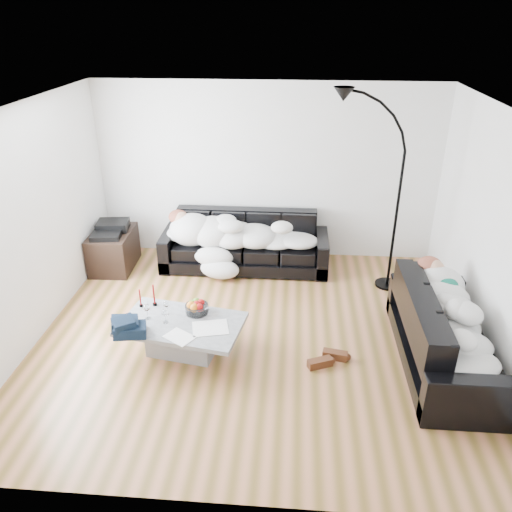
# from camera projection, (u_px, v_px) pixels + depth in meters

# --- Properties ---
(ground) EXTENTS (5.00, 5.00, 0.00)m
(ground) POSITION_uv_depth(u_px,v_px,m) (254.00, 335.00, 5.90)
(ground) COLOR brown
(ground) RESTS_ON ground
(wall_back) EXTENTS (5.00, 0.02, 2.60)m
(wall_back) POSITION_uv_depth(u_px,v_px,m) (267.00, 173.00, 7.33)
(wall_back) COLOR silver
(wall_back) RESTS_ON ground
(wall_left) EXTENTS (0.02, 4.50, 2.60)m
(wall_left) POSITION_uv_depth(u_px,v_px,m) (28.00, 228.00, 5.50)
(wall_left) COLOR silver
(wall_left) RESTS_ON ground
(wall_right) EXTENTS (0.02, 4.50, 2.60)m
(wall_right) POSITION_uv_depth(u_px,v_px,m) (495.00, 243.00, 5.14)
(wall_right) COLOR silver
(wall_right) RESTS_ON ground
(ceiling) EXTENTS (5.00, 5.00, 0.00)m
(ceiling) POSITION_uv_depth(u_px,v_px,m) (253.00, 110.00, 4.74)
(ceiling) COLOR white
(ceiling) RESTS_ON ground
(sofa_back) EXTENTS (2.42, 0.84, 0.79)m
(sofa_back) POSITION_uv_depth(u_px,v_px,m) (245.00, 242.00, 7.31)
(sofa_back) COLOR black
(sofa_back) RESTS_ON ground
(sofa_right) EXTENTS (0.87, 2.03, 0.82)m
(sofa_right) POSITION_uv_depth(u_px,v_px,m) (446.00, 331.00, 5.27)
(sofa_right) COLOR black
(sofa_right) RESTS_ON ground
(sleeper_back) EXTENTS (2.05, 0.71, 0.41)m
(sleeper_back) POSITION_uv_depth(u_px,v_px,m) (244.00, 229.00, 7.16)
(sleeper_back) COLOR silver
(sleeper_back) RESTS_ON sofa_back
(sleeper_right) EXTENTS (0.74, 1.74, 0.43)m
(sleeper_right) POSITION_uv_depth(u_px,v_px,m) (450.00, 313.00, 5.18)
(sleeper_right) COLOR silver
(sleeper_right) RESTS_ON sofa_right
(teal_cushion) EXTENTS (0.42, 0.38, 0.20)m
(teal_cushion) POSITION_uv_depth(u_px,v_px,m) (431.00, 276.00, 5.70)
(teal_cushion) COLOR #0E644D
(teal_cushion) RESTS_ON sofa_right
(coffee_table) EXTENTS (1.43, 0.99, 0.38)m
(coffee_table) POSITION_uv_depth(u_px,v_px,m) (183.00, 337.00, 5.55)
(coffee_table) COLOR #939699
(coffee_table) RESTS_ON ground
(fruit_bowl) EXTENTS (0.30, 0.30, 0.16)m
(fruit_bowl) POSITION_uv_depth(u_px,v_px,m) (197.00, 306.00, 5.60)
(fruit_bowl) COLOR white
(fruit_bowl) RESTS_ON coffee_table
(wine_glass_a) EXTENTS (0.08, 0.08, 0.16)m
(wine_glass_a) POSITION_uv_depth(u_px,v_px,m) (166.00, 308.00, 5.58)
(wine_glass_a) COLOR white
(wine_glass_a) RESTS_ON coffee_table
(wine_glass_b) EXTENTS (0.10, 0.10, 0.18)m
(wine_glass_b) POSITION_uv_depth(u_px,v_px,m) (147.00, 311.00, 5.49)
(wine_glass_b) COLOR white
(wine_glass_b) RESTS_ON coffee_table
(wine_glass_c) EXTENTS (0.08, 0.08, 0.17)m
(wine_glass_c) POSITION_uv_depth(u_px,v_px,m) (165.00, 316.00, 5.42)
(wine_glass_c) COLOR white
(wine_glass_c) RESTS_ON coffee_table
(candle_left) EXTENTS (0.05, 0.05, 0.22)m
(candle_left) POSITION_uv_depth(u_px,v_px,m) (140.00, 298.00, 5.70)
(candle_left) COLOR maroon
(candle_left) RESTS_ON coffee_table
(candle_right) EXTENTS (0.06, 0.06, 0.27)m
(candle_right) POSITION_uv_depth(u_px,v_px,m) (154.00, 295.00, 5.72)
(candle_right) COLOR maroon
(candle_right) RESTS_ON coffee_table
(newspaper_a) EXTENTS (0.44, 0.37, 0.01)m
(newspaper_a) POSITION_uv_depth(u_px,v_px,m) (210.00, 328.00, 5.36)
(newspaper_a) COLOR silver
(newspaper_a) RESTS_ON coffee_table
(newspaper_b) EXTENTS (0.37, 0.34, 0.01)m
(newspaper_b) POSITION_uv_depth(u_px,v_px,m) (179.00, 337.00, 5.21)
(newspaper_b) COLOR silver
(newspaper_b) RESTS_ON coffee_table
(navy_jacket) EXTENTS (0.44, 0.41, 0.18)m
(navy_jacket) POSITION_uv_depth(u_px,v_px,m) (127.00, 321.00, 5.18)
(navy_jacket) COLOR black
(navy_jacket) RESTS_ON coffee_table
(shoes) EXTENTS (0.52, 0.42, 0.10)m
(shoes) POSITION_uv_depth(u_px,v_px,m) (327.00, 359.00, 5.42)
(shoes) COLOR #472311
(shoes) RESTS_ON ground
(av_cabinet) EXTENTS (0.59, 0.84, 0.56)m
(av_cabinet) POSITION_uv_depth(u_px,v_px,m) (114.00, 250.00, 7.33)
(av_cabinet) COLOR black
(av_cabinet) RESTS_ON ground
(stereo) EXTENTS (0.48, 0.39, 0.13)m
(stereo) POSITION_uv_depth(u_px,v_px,m) (110.00, 228.00, 7.18)
(stereo) COLOR black
(stereo) RESTS_ON av_cabinet
(floor_lamp) EXTENTS (0.86, 0.39, 2.32)m
(floor_lamp) POSITION_uv_depth(u_px,v_px,m) (397.00, 207.00, 6.45)
(floor_lamp) COLOR black
(floor_lamp) RESTS_ON ground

